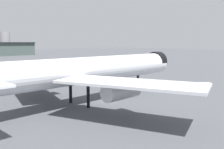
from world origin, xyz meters
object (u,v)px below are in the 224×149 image
Objects in this scene: baggage_cart_trailing at (206,85)px; airliner_near_gate at (87,71)px; traffic_cone_near_nose at (49,80)px; traffic_cone_wingtip at (152,81)px.

airliner_near_gate is at bearing 32.61° from baggage_cart_trailing.
traffic_cone_near_nose is 37.08m from traffic_cone_wingtip.
airliner_near_gate is 37.02m from traffic_cone_wingtip.
airliner_near_gate is 102.15× the size of traffic_cone_wingtip.
baggage_cart_trailing is 4.07× the size of traffic_cone_near_nose.
airliner_near_gate is 39.15m from baggage_cart_trailing.
traffic_cone_wingtip is at bearing -48.47° from traffic_cone_near_nose.
traffic_cone_near_nose is at bearing 70.90° from airliner_near_gate.
baggage_cart_trailing is (37.23, -10.22, -6.52)m from airliner_near_gate.
traffic_cone_near_nose is 1.12× the size of traffic_cone_wingtip.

